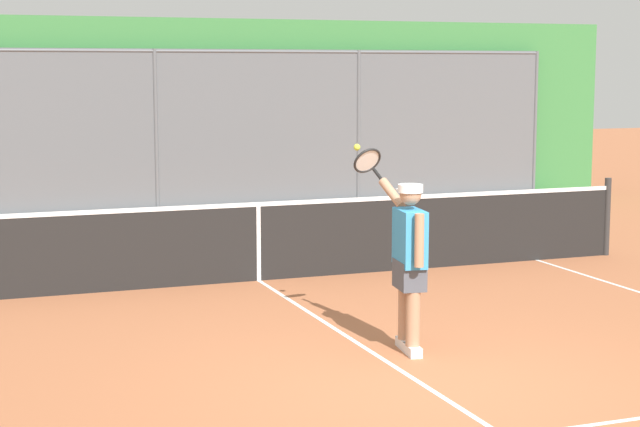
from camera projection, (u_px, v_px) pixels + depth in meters
name	position (u px, v px, depth m)	size (l,w,h in m)	color
ground_plane	(426.00, 387.00, 8.53)	(60.00, 60.00, 0.00)	#A8603D
fence_backdrop	(148.00, 117.00, 18.60)	(18.06, 1.37, 3.42)	#565B60
tennis_net	(258.00, 240.00, 12.71)	(10.12, 0.09, 1.07)	#2D2D2D
tennis_player	(408.00, 255.00, 9.48)	(0.37, 1.35, 1.83)	silver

